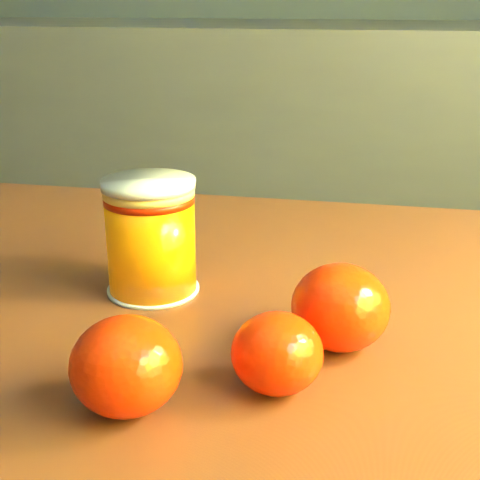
# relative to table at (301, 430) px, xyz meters

# --- Properties ---
(kitchen_counter) EXTENTS (3.15, 0.60, 0.90)m
(kitchen_counter) POSITION_rel_table_xyz_m (-0.84, 1.13, -0.18)
(kitchen_counter) COLOR #46474B
(kitchen_counter) RESTS_ON ground
(table) EXTENTS (0.97, 0.68, 0.72)m
(table) POSITION_rel_table_xyz_m (0.00, 0.00, 0.00)
(table) COLOR brown
(table) RESTS_ON ground
(juice_glass) EXTENTS (0.08, 0.08, 0.10)m
(juice_glass) POSITION_rel_table_xyz_m (-0.13, 0.04, 0.14)
(juice_glass) COLOR orange
(juice_glass) RESTS_ON table
(orange_front) EXTENTS (0.08, 0.08, 0.05)m
(orange_front) POSITION_rel_table_xyz_m (-0.01, -0.09, 0.12)
(orange_front) COLOR #FF2B05
(orange_front) RESTS_ON table
(orange_back) EXTENTS (0.08, 0.08, 0.06)m
(orange_back) POSITION_rel_table_xyz_m (0.03, -0.02, 0.12)
(orange_back) COLOR #FF2B05
(orange_back) RESTS_ON table
(orange_extra) EXTENTS (0.08, 0.08, 0.06)m
(orange_extra) POSITION_rel_table_xyz_m (-0.09, -0.13, 0.12)
(orange_extra) COLOR #FF2B05
(orange_extra) RESTS_ON table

